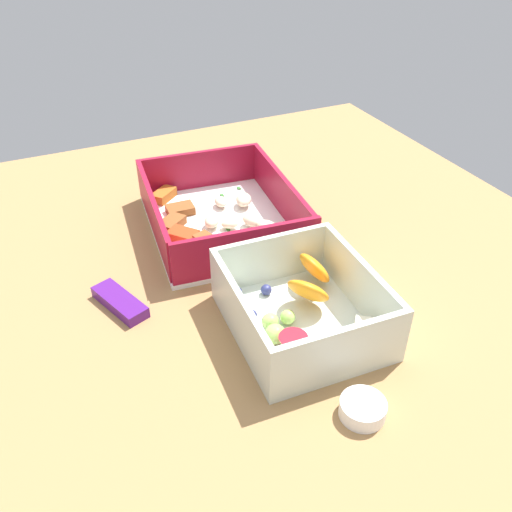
{
  "coord_description": "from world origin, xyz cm",
  "views": [
    {
      "loc": [
        -45.13,
        18.93,
        38.26
      ],
      "look_at": [
        -1.44,
        -1.06,
        4.0
      ],
      "focal_mm": 37.71,
      "sensor_mm": 36.0,
      "label": 1
    }
  ],
  "objects_px": {
    "candy_bar": "(120,302)",
    "paper_cup_liner": "(363,409)",
    "pasta_container": "(219,216)",
    "fruit_bowl": "(305,310)"
  },
  "relations": [
    {
      "from": "fruit_bowl",
      "to": "candy_bar",
      "type": "bearing_deg",
      "value": 56.2
    },
    {
      "from": "candy_bar",
      "to": "paper_cup_liner",
      "type": "bearing_deg",
      "value": -145.54
    },
    {
      "from": "pasta_container",
      "to": "paper_cup_liner",
      "type": "xyz_separation_m",
      "value": [
        -0.32,
        -0.0,
        -0.01
      ]
    },
    {
      "from": "candy_bar",
      "to": "fruit_bowl",
      "type": "bearing_deg",
      "value": -123.8
    },
    {
      "from": "candy_bar",
      "to": "pasta_container",
      "type": "bearing_deg",
      "value": -56.21
    },
    {
      "from": "fruit_bowl",
      "to": "paper_cup_liner",
      "type": "height_order",
      "value": "fruit_bowl"
    },
    {
      "from": "candy_bar",
      "to": "paper_cup_liner",
      "type": "distance_m",
      "value": 0.26
    },
    {
      "from": "pasta_container",
      "to": "paper_cup_liner",
      "type": "bearing_deg",
      "value": -173.99
    },
    {
      "from": "fruit_bowl",
      "to": "candy_bar",
      "type": "height_order",
      "value": "fruit_bowl"
    },
    {
      "from": "pasta_container",
      "to": "candy_bar",
      "type": "relative_size",
      "value": 3.25
    }
  ]
}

